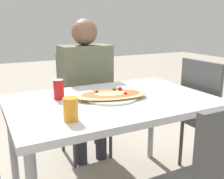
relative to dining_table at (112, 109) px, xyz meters
The scene contains 7 objects.
dining_table is the anchor object (origin of this frame).
chair_far_seated 0.78m from the dining_table, 83.94° to the left, with size 0.40×0.40×0.93m.
chair_side_right 0.84m from the dining_table, ahead, with size 0.40×0.40×0.93m.
person_seated 0.65m from the dining_table, 82.84° to the left, with size 0.42×0.27×1.23m.
pizza_main 0.09m from the dining_table, 77.15° to the left, with size 0.51×0.35×0.05m.
soda_can 0.36m from the dining_table, 152.85° to the left, with size 0.07×0.07×0.12m.
drink_glass 0.45m from the dining_table, 145.76° to the right, with size 0.07×0.07×0.12m.
Camera 1 is at (-0.73, -1.41, 1.20)m, focal length 42.00 mm.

